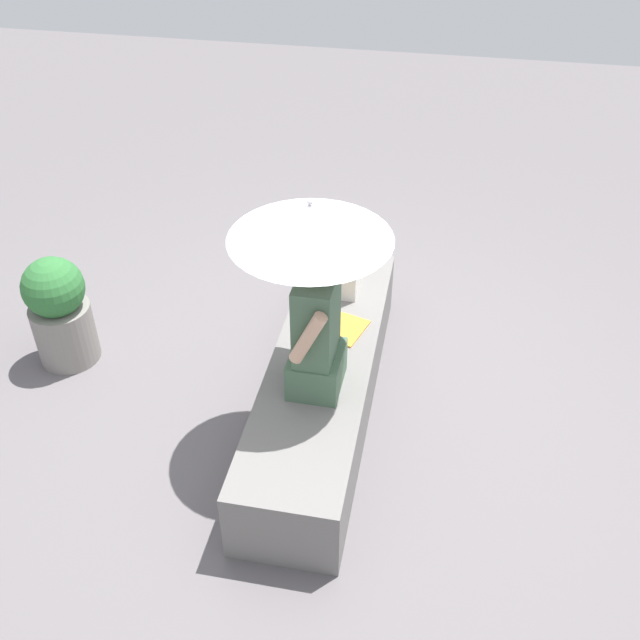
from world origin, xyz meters
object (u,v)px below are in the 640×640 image
handbag_black (348,268)px  magazine (346,329)px  person_seated (316,329)px  parasol (310,222)px  planter_near (60,311)px

handbag_black → magazine: bearing=-171.5°
handbag_black → magazine: handbag_black is taller
person_seated → handbag_black: size_ratio=2.73×
person_seated → magazine: size_ratio=3.21×
parasol → magazine: parasol is taller
handbag_black → planter_near: bearing=106.2°
person_seated → planter_near: 1.87m
parasol → planter_near: size_ratio=1.44×
magazine → planter_near: bearing=109.5°
person_seated → parasol: 0.59m
parasol → handbag_black: bearing=-4.2°
parasol → magazine: 1.06m
magazine → planter_near: size_ratio=0.37×
handbag_black → magazine: 0.47m
handbag_black → parasol: bearing=175.8°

